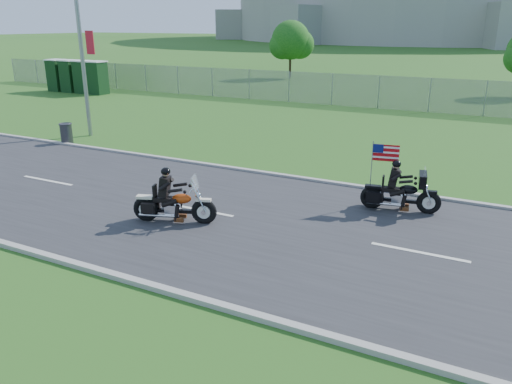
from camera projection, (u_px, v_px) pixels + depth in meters
The scene contains 14 objects.
ground at pixel (263, 224), 13.13m from camera, with size 420.00×420.00×0.00m, color #245019.
road at pixel (263, 223), 13.12m from camera, with size 120.00×8.00×0.04m, color #28282B.
curb_north at pixel (317, 181), 16.53m from camera, with size 120.00×0.18×0.12m, color #9E9B93.
curb_south at pixel (170, 292), 9.70m from camera, with size 120.00×0.18×0.12m, color #9E9B93.
fence at pixel (332, 89), 31.82m from camera, with size 60.00×0.03×2.00m, color gray.
streetlight at pixel (81, 8), 21.74m from camera, with size 0.90×2.46×10.00m.
porta_toilet_a at pixel (98, 78), 36.59m from camera, with size 1.10×1.10×2.30m, color black.
porta_toilet_b at pixel (84, 78), 37.20m from camera, with size 1.10×1.10×2.30m, color black.
porta_toilet_c at pixel (70, 77), 37.80m from camera, with size 1.10×1.10×2.30m, color black.
porta_toilet_d at pixel (57, 76), 38.41m from camera, with size 1.10×1.10×2.30m, color black.
tree_fence_mid at pixel (291, 42), 46.78m from camera, with size 3.96×3.69×5.30m.
motorcycle_lead at pixel (173, 205), 13.04m from camera, with size 2.18×1.05×1.52m.
motorcycle_follow at pixel (400, 194), 13.82m from camera, with size 2.18×0.87×1.83m.
trash_can at pixel (66, 134), 21.66m from camera, with size 0.51×0.51×0.88m, color #404046.
Camera 1 is at (5.40, -10.90, 5.01)m, focal length 35.00 mm.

